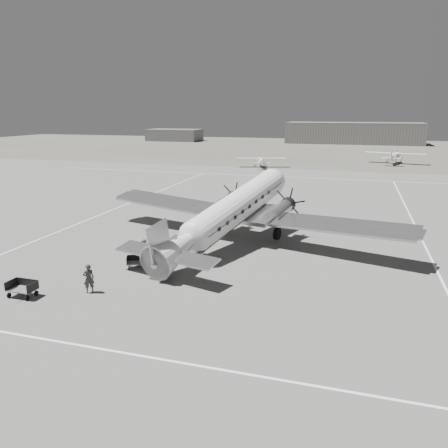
{
  "coord_description": "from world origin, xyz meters",
  "views": [
    {
      "loc": [
        6.34,
        -28.94,
        10.18
      ],
      "look_at": [
        -2.51,
        0.5,
        2.2
      ],
      "focal_mm": 35.0,
      "sensor_mm": 36.0,
      "label": 1
    }
  ],
  "objects_px": {
    "baggage_cart_near": "(137,262)",
    "baggage_cart_far": "(22,289)",
    "shed_secondary": "(175,135)",
    "passenger": "(166,244)",
    "light_plane_right": "(394,158)",
    "light_plane_left": "(261,162)",
    "ground_crew": "(89,278)",
    "dc3_airliner": "(231,213)",
    "ramp_agent": "(145,252)",
    "hangar_main": "(353,133)"
  },
  "relations": [
    {
      "from": "shed_secondary",
      "to": "passenger",
      "type": "xyz_separation_m",
      "value": [
        48.7,
        -116.38,
        -1.08
      ]
    },
    {
      "from": "hangar_main",
      "to": "baggage_cart_near",
      "type": "distance_m",
      "value": 124.92
    },
    {
      "from": "shed_secondary",
      "to": "dc3_airliner",
      "type": "height_order",
      "value": "dc3_airliner"
    },
    {
      "from": "baggage_cart_far",
      "to": "ground_crew",
      "type": "distance_m",
      "value": 3.67
    },
    {
      "from": "shed_secondary",
      "to": "passenger",
      "type": "distance_m",
      "value": 126.16
    },
    {
      "from": "dc3_airliner",
      "to": "baggage_cart_near",
      "type": "relative_size",
      "value": 18.52
    },
    {
      "from": "passenger",
      "to": "shed_secondary",
      "type": "bearing_deg",
      "value": 24.08
    },
    {
      "from": "shed_secondary",
      "to": "ground_crew",
      "type": "distance_m",
      "value": 132.38
    },
    {
      "from": "ramp_agent",
      "to": "shed_secondary",
      "type": "bearing_deg",
      "value": 30.89
    },
    {
      "from": "hangar_main",
      "to": "ramp_agent",
      "type": "bearing_deg",
      "value": -95.5
    },
    {
      "from": "baggage_cart_far",
      "to": "ground_crew",
      "type": "relative_size",
      "value": 0.95
    },
    {
      "from": "light_plane_left",
      "to": "baggage_cart_far",
      "type": "bearing_deg",
      "value": -106.88
    },
    {
      "from": "hangar_main",
      "to": "baggage_cart_far",
      "type": "relative_size",
      "value": 25.83
    },
    {
      "from": "shed_secondary",
      "to": "baggage_cart_near",
      "type": "relative_size",
      "value": 12.38
    },
    {
      "from": "light_plane_left",
      "to": "passenger",
      "type": "bearing_deg",
      "value": -101.68
    },
    {
      "from": "dc3_airliner",
      "to": "ground_crew",
      "type": "distance_m",
      "value": 12.54
    },
    {
      "from": "light_plane_left",
      "to": "shed_secondary",
      "type": "bearing_deg",
      "value": 108.52
    },
    {
      "from": "light_plane_left",
      "to": "ground_crew",
      "type": "xyz_separation_m",
      "value": [
        2.58,
        -59.48,
        -0.12
      ]
    },
    {
      "from": "shed_secondary",
      "to": "light_plane_left",
      "type": "distance_m",
      "value": 78.17
    },
    {
      "from": "dc3_airliner",
      "to": "baggage_cart_far",
      "type": "relative_size",
      "value": 16.56
    },
    {
      "from": "baggage_cart_near",
      "to": "ramp_agent",
      "type": "relative_size",
      "value": 0.78
    },
    {
      "from": "baggage_cart_far",
      "to": "passenger",
      "type": "xyz_separation_m",
      "value": [
        4.84,
        8.94,
        0.46
      ]
    },
    {
      "from": "light_plane_right",
      "to": "baggage_cart_far",
      "type": "relative_size",
      "value": 7.19
    },
    {
      "from": "shed_secondary",
      "to": "baggage_cart_far",
      "type": "bearing_deg",
      "value": -70.71
    },
    {
      "from": "dc3_airliner",
      "to": "ground_crew",
      "type": "xyz_separation_m",
      "value": [
        -5.37,
        -11.2,
        -1.71
      ]
    },
    {
      "from": "baggage_cart_near",
      "to": "baggage_cart_far",
      "type": "xyz_separation_m",
      "value": [
        -4.05,
        -6.02,
        0.05
      ]
    },
    {
      "from": "shed_secondary",
      "to": "baggage_cart_far",
      "type": "distance_m",
      "value": 132.78
    },
    {
      "from": "ground_crew",
      "to": "ramp_agent",
      "type": "xyz_separation_m",
      "value": [
        0.98,
        5.16,
        0.07
      ]
    },
    {
      "from": "dc3_airliner",
      "to": "ramp_agent",
      "type": "xyz_separation_m",
      "value": [
        -4.39,
        -6.04,
        -1.63
      ]
    },
    {
      "from": "ground_crew",
      "to": "passenger",
      "type": "xyz_separation_m",
      "value": [
        1.57,
        7.33,
        0.06
      ]
    },
    {
      "from": "light_plane_left",
      "to": "ground_crew",
      "type": "distance_m",
      "value": 59.54
    },
    {
      "from": "ground_crew",
      "to": "passenger",
      "type": "bearing_deg",
      "value": -146.94
    },
    {
      "from": "baggage_cart_near",
      "to": "ramp_agent",
      "type": "xyz_separation_m",
      "value": [
        0.2,
        0.75,
        0.52
      ]
    },
    {
      "from": "light_plane_left",
      "to": "baggage_cart_near",
      "type": "height_order",
      "value": "light_plane_left"
    },
    {
      "from": "light_plane_left",
      "to": "ramp_agent",
      "type": "height_order",
      "value": "light_plane_left"
    },
    {
      "from": "shed_secondary",
      "to": "light_plane_right",
      "type": "distance_m",
      "value": 85.59
    },
    {
      "from": "hangar_main",
      "to": "passenger",
      "type": "relative_size",
      "value": 22.78
    },
    {
      "from": "light_plane_left",
      "to": "baggage_cart_near",
      "type": "relative_size",
      "value": 6.48
    },
    {
      "from": "baggage_cart_near",
      "to": "hangar_main",
      "type": "bearing_deg",
      "value": 59.73
    },
    {
      "from": "baggage_cart_near",
      "to": "ground_crew",
      "type": "bearing_deg",
      "value": -124.67
    },
    {
      "from": "shed_secondary",
      "to": "ramp_agent",
      "type": "xyz_separation_m",
      "value": [
        48.11,
        -118.54,
        -1.07
      ]
    },
    {
      "from": "baggage_cart_far",
      "to": "passenger",
      "type": "height_order",
      "value": "passenger"
    },
    {
      "from": "hangar_main",
      "to": "dc3_airliner",
      "type": "xyz_separation_m",
      "value": [
        -7.51,
        -117.5,
        -0.74
      ]
    },
    {
      "from": "light_plane_right",
      "to": "passenger",
      "type": "height_order",
      "value": "light_plane_right"
    },
    {
      "from": "light_plane_right",
      "to": "ground_crew",
      "type": "height_order",
      "value": "light_plane_right"
    },
    {
      "from": "light_plane_left",
      "to": "dc3_airliner",
      "type": "bearing_deg",
      "value": -96.89
    },
    {
      "from": "baggage_cart_far",
      "to": "passenger",
      "type": "distance_m",
      "value": 10.18
    },
    {
      "from": "light_plane_left",
      "to": "ground_crew",
      "type": "height_order",
      "value": "light_plane_left"
    },
    {
      "from": "shed_secondary",
      "to": "light_plane_right",
      "type": "relative_size",
      "value": 1.54
    },
    {
      "from": "baggage_cart_near",
      "to": "light_plane_right",
      "type": "bearing_deg",
      "value": 48.36
    }
  ]
}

